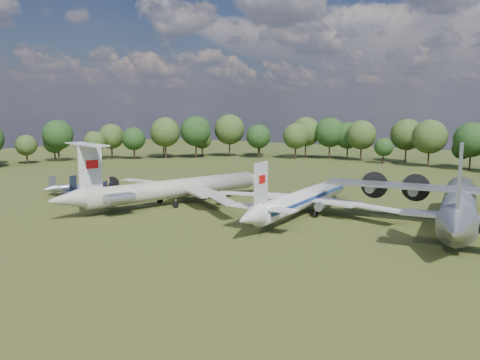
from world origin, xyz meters
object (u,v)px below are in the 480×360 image
Objects in this scene: person_on_il62 at (108,181)px; tu104_jet at (304,202)px; il62_airliner at (176,192)px; an12_transport at (459,209)px; small_prop_west at (92,191)px; small_prop_northwest at (73,188)px.

tu104_jet is at bearing -147.09° from person_on_il62.
an12_transport is (43.65, 9.77, 0.54)m from il62_airliner.
tu104_jet is at bearing 28.51° from il62_airliner.
il62_airliner reaches higher than small_prop_west.
small_prop_northwest is at bearing -173.53° from tu104_jet.
small_prop_northwest is at bearing -157.57° from il62_airliner.
il62_airliner is 1.11× the size of tu104_jet.
person_on_il62 is (21.53, -8.65, 4.34)m from small_prop_northwest.
il62_airliner is at bearing -4.12° from small_prop_west.
tu104_jet is 2.42× the size of small_prop_west.
person_on_il62 is at bearing -14.55° from small_prop_northwest.
an12_transport is at bearing 27.39° from il62_airliner.
an12_transport reaches higher than small_prop_west.
person_on_il62 is (-46.80, -21.75, 2.55)m from an12_transport.
person_on_il62 reaches higher than an12_transport.
an12_transport is 3.20× the size of small_prop_northwest.
tu104_jet is at bearing -4.51° from small_prop_west.
tu104_jet is 22.02m from an12_transport.
il62_airliner is at bearing 15.01° from small_prop_northwest.
person_on_il62 is at bearing -164.31° from an12_transport.
small_prop_west is 1.28× the size of small_prop_northwest.
an12_transport is 51.67m from person_on_il62.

